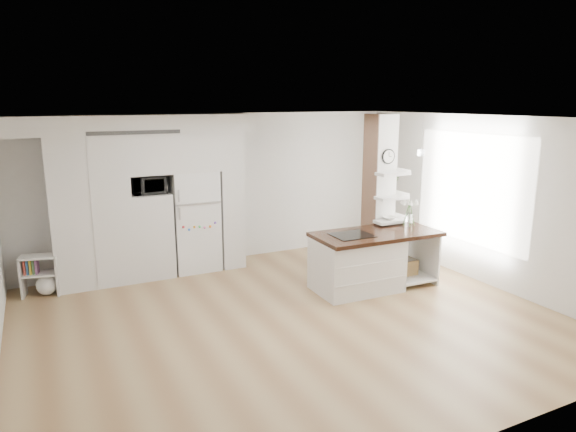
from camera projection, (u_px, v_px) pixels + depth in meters
name	position (u px, v px, depth m)	size (l,w,h in m)	color
floor	(290.00, 320.00, 6.99)	(7.00, 6.00, 0.01)	tan
room	(290.00, 185.00, 6.58)	(7.04, 6.04, 2.72)	white
cabinet_wall	(138.00, 189.00, 8.36)	(4.00, 0.71, 2.70)	silver
refrigerator	(194.00, 221.00, 8.91)	(0.78, 0.69, 1.75)	white
column	(385.00, 195.00, 8.71)	(0.69, 0.90, 2.70)	silver
window	(471.00, 189.00, 8.43)	(2.40, 2.40, 0.00)	white
pendant_light	(391.00, 157.00, 7.39)	(0.12, 0.12, 0.10)	white
kitchen_island	(363.00, 260.00, 8.04)	(2.02, 1.00, 1.47)	silver
bookshelf	(42.00, 278.00, 7.82)	(0.59, 0.42, 0.63)	silver
floor_plant_a	(380.00, 250.00, 9.42)	(0.26, 0.21, 0.47)	#3B7A30
floor_plant_b	(386.00, 244.00, 9.88)	(0.24, 0.24, 0.42)	#3B7A30
microwave	(149.00, 185.00, 8.38)	(0.54, 0.37, 0.30)	#2D2D2D
shelf_plant	(391.00, 182.00, 8.93)	(0.27, 0.23, 0.30)	#3B7A30
decor_bowl	(389.00, 218.00, 8.55)	(0.22, 0.22, 0.05)	white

